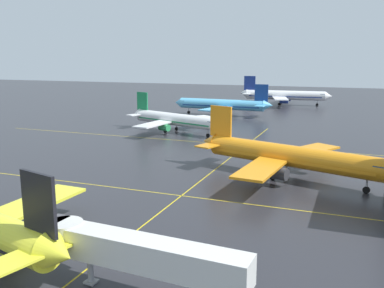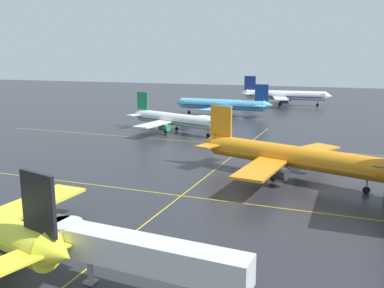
{
  "view_description": "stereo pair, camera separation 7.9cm",
  "coord_description": "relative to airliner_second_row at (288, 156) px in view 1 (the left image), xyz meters",
  "views": [
    {
      "loc": [
        23.85,
        -18.56,
        20.73
      ],
      "look_at": [
        -3.2,
        51.41,
        5.42
      ],
      "focal_mm": 39.69,
      "sensor_mm": 36.0,
      "label": 1
    },
    {
      "loc": [
        23.92,
        -18.53,
        20.73
      ],
      "look_at": [
        -3.2,
        51.41,
        5.42
      ],
      "focal_mm": 39.69,
      "sensor_mm": 36.0,
      "label": 2
    }
  ],
  "objects": [
    {
      "name": "airliner_far_right_stand",
      "position": [
        -19.82,
        118.37,
        0.31
      ],
      "size": [
        40.5,
        34.93,
        12.6
      ],
      "color": "white",
      "rests_on": "ground"
    },
    {
      "name": "airliner_third_row",
      "position": [
        -37.2,
        36.0,
        -0.36
      ],
      "size": [
        33.19,
        28.41,
        10.63
      ],
      "color": "white",
      "rests_on": "ground"
    },
    {
      "name": "airliner_second_row",
      "position": [
        0.0,
        0.0,
        0.0
      ],
      "size": [
        36.75,
        31.4,
        11.69
      ],
      "color": "orange",
      "rests_on": "ground"
    },
    {
      "name": "airliner_far_left_stand",
      "position": [
        -34.92,
        74.73,
        -0.02
      ],
      "size": [
        37.36,
        32.29,
        11.64
      ],
      "color": "#5BB7E5",
      "rests_on": "ground"
    },
    {
      "name": "taxiway_markings",
      "position": [
        -13.63,
        -15.53,
        -3.99
      ],
      "size": [
        141.28,
        134.15,
        0.01
      ],
      "color": "yellow",
      "rests_on": "ground"
    },
    {
      "name": "jet_bridge",
      "position": [
        -7.86,
        -42.41,
        0.07
      ],
      "size": [
        20.43,
        4.05,
        5.58
      ],
      "color": "silver",
      "rests_on": "ground"
    }
  ]
}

